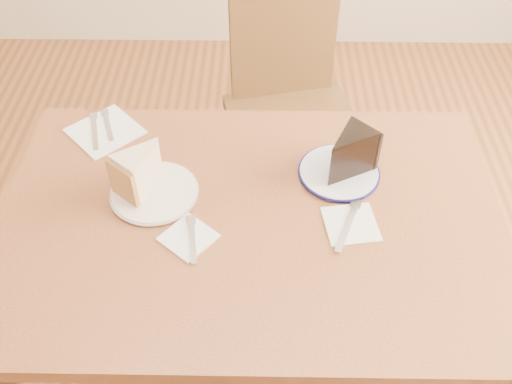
# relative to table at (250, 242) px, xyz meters

# --- Properties ---
(ground) EXTENTS (4.00, 4.00, 0.00)m
(ground) POSITION_rel_table_xyz_m (0.00, 0.00, -0.65)
(ground) COLOR #522C16
(ground) RESTS_ON ground
(table) EXTENTS (1.20, 0.80, 0.75)m
(table) POSITION_rel_table_xyz_m (0.00, 0.00, 0.00)
(table) COLOR #4D2715
(table) RESTS_ON ground
(chair_far) EXTENTS (0.53, 0.53, 0.89)m
(chair_far) POSITION_rel_table_xyz_m (0.13, 0.71, -0.16)
(chair_far) COLOR #362110
(chair_far) RESTS_ON ground
(plate_cream) EXTENTS (0.21, 0.21, 0.01)m
(plate_cream) POSITION_rel_table_xyz_m (-0.23, 0.07, 0.10)
(plate_cream) COLOR silver
(plate_cream) RESTS_ON table
(plate_navy) EXTENTS (0.20, 0.20, 0.01)m
(plate_navy) POSITION_rel_table_xyz_m (0.22, 0.14, 0.10)
(plate_navy) COLOR white
(plate_navy) RESTS_ON table
(carrot_cake) EXTENTS (0.14, 0.14, 0.10)m
(carrot_cake) POSITION_rel_table_xyz_m (-0.26, 0.09, 0.16)
(carrot_cake) COLOR beige
(carrot_cake) RESTS_ON plate_cream
(chocolate_cake) EXTENTS (0.15, 0.16, 0.11)m
(chocolate_cake) POSITION_rel_table_xyz_m (0.23, 0.14, 0.17)
(chocolate_cake) COLOR black
(chocolate_cake) RESTS_ON plate_navy
(napkin_cream) EXTENTS (0.15, 0.15, 0.00)m
(napkin_cream) POSITION_rel_table_xyz_m (-0.14, -0.07, 0.10)
(napkin_cream) COLOR white
(napkin_cream) RESTS_ON table
(napkin_navy) EXTENTS (0.14, 0.14, 0.00)m
(napkin_navy) POSITION_rel_table_xyz_m (0.24, -0.02, 0.10)
(napkin_navy) COLOR white
(napkin_navy) RESTS_ON table
(napkin_spare) EXTENTS (0.24, 0.24, 0.00)m
(napkin_spare) POSITION_rel_table_xyz_m (-0.40, 0.30, 0.10)
(napkin_spare) COLOR white
(napkin_spare) RESTS_ON table
(fork_cream) EXTENTS (0.03, 0.14, 0.00)m
(fork_cream) POSITION_rel_table_xyz_m (-0.13, -0.08, 0.10)
(fork_cream) COLOR white
(fork_cream) RESTS_ON napkin_cream
(knife_navy) EXTENTS (0.08, 0.16, 0.00)m
(knife_navy) POSITION_rel_table_xyz_m (0.23, -0.03, 0.10)
(knife_navy) COLOR silver
(knife_navy) RESTS_ON napkin_navy
(fork_spare) EXTENTS (0.06, 0.14, 0.00)m
(fork_spare) POSITION_rel_table_xyz_m (-0.40, 0.32, 0.10)
(fork_spare) COLOR silver
(fork_spare) RESTS_ON napkin_spare
(knife_spare) EXTENTS (0.06, 0.16, 0.00)m
(knife_spare) POSITION_rel_table_xyz_m (-0.43, 0.29, 0.10)
(knife_spare) COLOR silver
(knife_spare) RESTS_ON napkin_spare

